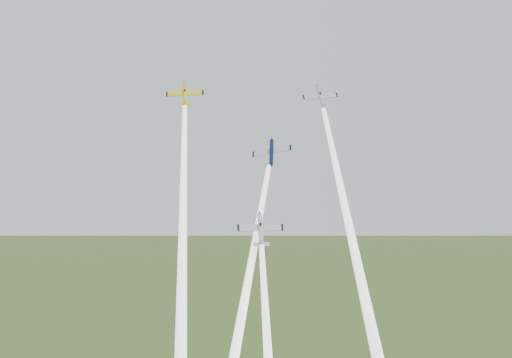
# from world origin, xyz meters

# --- Properties ---
(plane_yellow) EXTENTS (8.44, 6.05, 7.33)m
(plane_yellow) POSITION_xyz_m (-14.36, 3.16, 109.02)
(plane_yellow) COLOR yellow
(smoke_trail_yellow) EXTENTS (6.23, 43.99, 59.67)m
(smoke_trail_yellow) POSITION_xyz_m (-12.31, -19.67, 77.26)
(smoke_trail_yellow) COLOR white
(plane_navy) EXTENTS (8.36, 7.94, 8.48)m
(plane_navy) POSITION_xyz_m (3.07, 0.90, 97.22)
(plane_navy) COLOR #0E143D
(smoke_trail_navy) EXTENTS (13.57, 41.26, 57.23)m
(smoke_trail_navy) POSITION_xyz_m (-2.87, -20.33, 66.68)
(smoke_trail_navy) COLOR white
(plane_silver_right) EXTENTS (8.52, 6.30, 7.15)m
(plane_silver_right) POSITION_xyz_m (13.12, 3.05, 108.47)
(plane_silver_right) COLOR silver
(smoke_trail_silver_right) EXTENTS (9.93, 43.02, 58.74)m
(smoke_trail_silver_right) POSITION_xyz_m (17.13, -19.18, 77.18)
(smoke_trail_silver_right) COLOR white
(plane_silver_low) EXTENTS (8.78, 6.52, 7.48)m
(plane_silver_low) POSITION_xyz_m (0.83, -11.78, 82.92)
(plane_silver_low) COLOR silver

